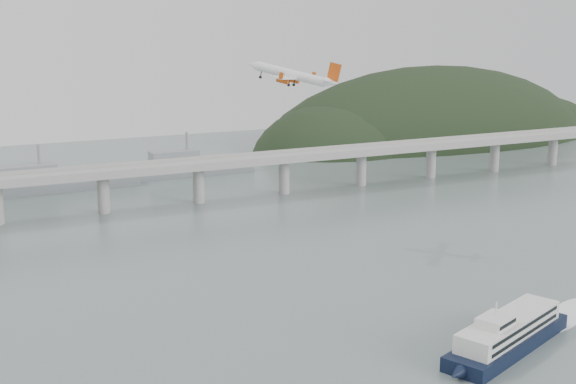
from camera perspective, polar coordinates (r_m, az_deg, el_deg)
ground at (r=227.88m, az=6.32°, el=-11.56°), size 900.00×900.00×0.00m
bridge at (r=398.03m, az=-9.53°, el=1.38°), size 800.00×22.00×23.90m
headland at (r=654.37m, az=11.59°, el=2.26°), size 365.00×155.00×156.00m
ferry at (r=234.67m, az=16.00°, el=-10.06°), size 84.03×39.56×16.59m
airliner at (r=306.91m, az=0.38°, el=8.66°), size 31.07×33.14×10.92m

